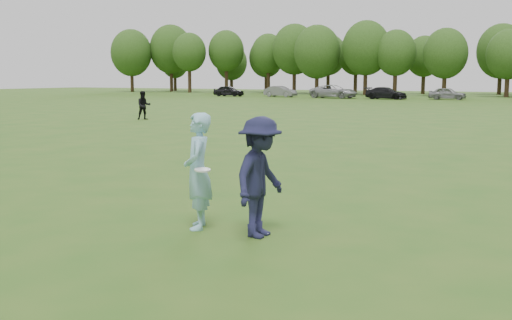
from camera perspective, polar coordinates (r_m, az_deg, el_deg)
The scene contains 10 objects.
ground at distance 10.84m, azimuth -2.15°, elevation -5.88°, with size 200.00×200.00×0.00m, color #2C5818.
thrower at distance 10.23m, azimuth -5.55°, elevation -1.06°, with size 0.73×0.48×1.99m, color #90C9DF.
defender at distance 9.66m, azimuth 0.41°, elevation -1.64°, with size 1.27×0.73×1.96m, color #1A1B39.
player_far_a at distance 36.81m, azimuth -10.65°, elevation 5.13°, with size 0.84×0.65×1.73m, color black.
car_a at distance 79.33m, azimuth -2.62°, elevation 6.59°, with size 1.65×4.10×1.40m, color black.
car_b at distance 76.77m, azimuth 2.34°, elevation 6.54°, with size 1.48×4.24×1.40m, color slate.
car_c at distance 73.07m, azimuth 7.40°, elevation 6.48°, with size 2.62×5.69×1.58m, color #9A999E.
car_d at distance 70.53m, azimuth 12.30°, elevation 6.24°, with size 1.94×4.77×1.38m, color black.
car_e at distance 70.94m, azimuth 17.77°, elevation 6.05°, with size 1.64×4.07×1.39m, color gray.
disc_in_play at distance 9.91m, azimuth -5.13°, elevation -0.93°, with size 0.30×0.30×0.06m.
Camera 1 is at (5.20, -9.16, 2.59)m, focal length 42.00 mm.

